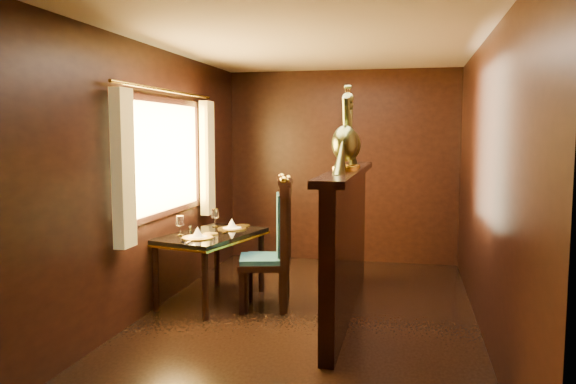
{
  "coord_description": "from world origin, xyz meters",
  "views": [
    {
      "loc": [
        0.88,
        -4.84,
        1.69
      ],
      "look_at": [
        -0.27,
        0.45,
        1.12
      ],
      "focal_mm": 35.0,
      "sensor_mm": 36.0,
      "label": 1
    }
  ],
  "objects_px": {
    "peacock_left": "(345,127)",
    "peacock_right": "(350,131)",
    "chair_left": "(274,239)",
    "chair_right": "(279,240)",
    "dining_table": "(211,240)"
  },
  "relations": [
    {
      "from": "peacock_left",
      "to": "peacock_right",
      "type": "distance_m",
      "value": 0.39
    },
    {
      "from": "peacock_left",
      "to": "peacock_right",
      "type": "relative_size",
      "value": 1.1
    },
    {
      "from": "chair_left",
      "to": "peacock_left",
      "type": "xyz_separation_m",
      "value": [
        0.69,
        -0.25,
        1.06
      ]
    },
    {
      "from": "chair_left",
      "to": "peacock_right",
      "type": "relative_size",
      "value": 1.89
    },
    {
      "from": "chair_left",
      "to": "chair_right",
      "type": "distance_m",
      "value": 0.07
    },
    {
      "from": "chair_right",
      "to": "peacock_right",
      "type": "xyz_separation_m",
      "value": [
        0.66,
        0.09,
        1.04
      ]
    },
    {
      "from": "chair_left",
      "to": "peacock_left",
      "type": "bearing_deg",
      "value": -34.68
    },
    {
      "from": "chair_right",
      "to": "peacock_right",
      "type": "relative_size",
      "value": 1.86
    },
    {
      "from": "chair_left",
      "to": "peacock_right",
      "type": "xyz_separation_m",
      "value": [
        0.69,
        0.14,
        1.03
      ]
    },
    {
      "from": "dining_table",
      "to": "chair_left",
      "type": "height_order",
      "value": "chair_left"
    },
    {
      "from": "dining_table",
      "to": "peacock_left",
      "type": "bearing_deg",
      "value": -0.54
    },
    {
      "from": "chair_right",
      "to": "peacock_right",
      "type": "bearing_deg",
      "value": -1.84
    },
    {
      "from": "chair_right",
      "to": "chair_left",
      "type": "bearing_deg",
      "value": -129.81
    },
    {
      "from": "chair_right",
      "to": "peacock_left",
      "type": "xyz_separation_m",
      "value": [
        0.66,
        -0.31,
        1.07
      ]
    },
    {
      "from": "peacock_left",
      "to": "chair_left",
      "type": "bearing_deg",
      "value": 160.23
    }
  ]
}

